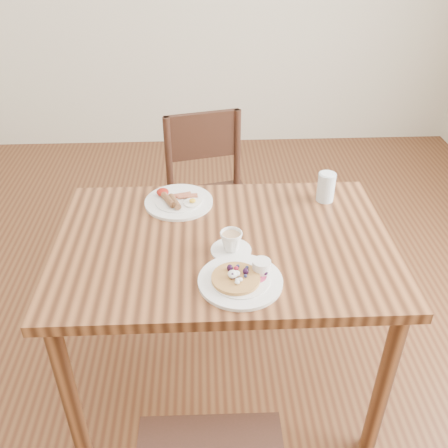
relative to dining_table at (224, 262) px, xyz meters
name	(u,v)px	position (x,y,z in m)	size (l,w,h in m)	color
ground	(224,378)	(0.00, 0.00, -0.65)	(5.00, 5.00, 0.00)	#502917
dining_table	(224,262)	(0.00, 0.00, 0.00)	(1.20, 0.80, 0.75)	brown
chair_far	(210,195)	(-0.04, 0.76, -0.16)	(0.50, 0.50, 0.88)	#341913
pancake_plate	(242,278)	(0.05, -0.23, 0.11)	(0.27, 0.27, 0.06)	white
breakfast_plate	(178,201)	(-0.17, 0.26, 0.11)	(0.27, 0.27, 0.04)	white
teacup_saucer	(231,243)	(0.02, -0.07, 0.13)	(0.14, 0.14, 0.08)	white
water_glass	(326,187)	(0.42, 0.26, 0.16)	(0.07, 0.07, 0.12)	silver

